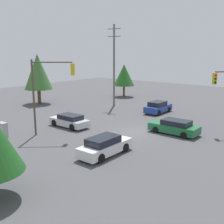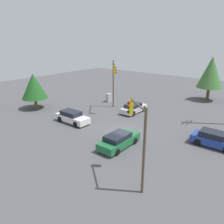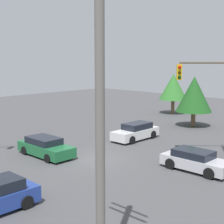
% 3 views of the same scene
% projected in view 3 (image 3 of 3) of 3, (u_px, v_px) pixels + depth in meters
% --- Properties ---
extents(ground_plane, '(80.00, 80.00, 0.00)m').
position_uv_depth(ground_plane, '(93.00, 159.00, 23.75)').
color(ground_plane, '#4C4C4F').
extents(sedan_silver, '(4.32, 1.86, 1.29)m').
position_uv_depth(sedan_silver, '(195.00, 161.00, 21.28)').
color(sedan_silver, silver).
rests_on(sedan_silver, ground_plane).
extents(sedan_white, '(1.84, 4.58, 1.43)m').
position_uv_depth(sedan_white, '(136.00, 132.00, 29.36)').
color(sedan_white, silver).
rests_on(sedan_white, ground_plane).
extents(sedan_green, '(4.61, 1.95, 1.34)m').
position_uv_depth(sedan_green, '(45.00, 147.00, 24.47)').
color(sedan_green, '#1E6638').
rests_on(sedan_green, ground_plane).
extents(traffic_signal_cross, '(3.00, 2.67, 6.87)m').
position_uv_depth(traffic_signal_cross, '(211.00, 92.00, 23.25)').
color(traffic_signal_cross, brown).
rests_on(traffic_signal_cross, ground_plane).
extents(utility_pole_tall, '(2.20, 0.28, 11.11)m').
position_uv_depth(utility_pole_tall, '(100.00, 97.00, 9.63)').
color(utility_pole_tall, slate).
rests_on(utility_pole_tall, ground_plane).
extents(tree_far, '(3.64, 3.64, 5.12)m').
position_uv_depth(tree_far, '(194.00, 94.00, 34.70)').
color(tree_far, brown).
rests_on(tree_far, ground_plane).
extents(tree_right, '(3.49, 3.49, 4.98)m').
position_uv_depth(tree_right, '(173.00, 87.00, 42.69)').
color(tree_right, brown).
rests_on(tree_right, ground_plane).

